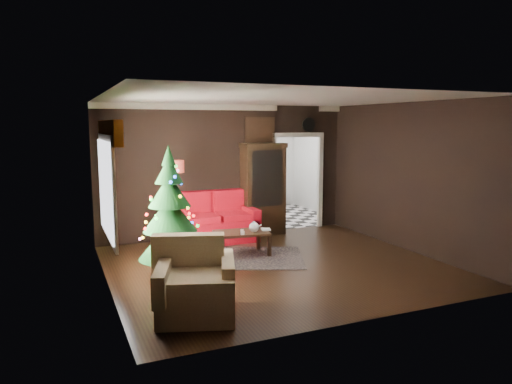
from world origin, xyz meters
name	(u,v)px	position (x,y,z in m)	size (l,w,h in m)	color
floor	(277,266)	(0.00, 0.00, 0.00)	(5.50, 5.50, 0.00)	black
ceiling	(278,99)	(0.00, 0.00, 2.80)	(5.50, 5.50, 0.00)	white
wall_back	(227,171)	(0.00, 2.50, 1.40)	(5.50, 5.50, 0.00)	black
wall_front	(369,208)	(0.00, -2.50, 1.40)	(5.50, 5.50, 0.00)	black
wall_left	(105,193)	(-2.75, 0.00, 1.40)	(5.50, 5.50, 0.00)	black
wall_right	(409,177)	(2.75, 0.00, 1.40)	(5.50, 5.50, 0.00)	black
doorway	(297,183)	(1.70, 2.50, 1.05)	(1.10, 0.10, 2.10)	silver
left_window	(106,188)	(-2.71, 0.20, 1.45)	(0.05, 1.60, 1.40)	white
valance	(109,132)	(-2.63, 0.20, 2.27)	(0.12, 2.10, 0.35)	#83400B
kitchen_floor	(269,217)	(1.70, 4.00, 0.00)	(3.00, 3.00, 0.00)	silver
kitchen_window	(248,149)	(1.70, 5.45, 1.70)	(0.70, 0.06, 0.70)	white
rug	(246,258)	(-0.31, 0.64, 0.01)	(2.04, 1.48, 0.01)	#3B2932
loveseat	(216,217)	(-0.40, 2.05, 0.50)	(1.70, 0.90, 1.00)	#8B0202
curio_cabinet	(263,191)	(0.75, 2.27, 0.95)	(0.90, 0.45, 1.90)	black
floor_lamp	(178,206)	(-1.25, 1.81, 0.83)	(0.30, 0.30, 1.75)	black
christmas_tree	(170,211)	(-1.78, 0.15, 1.05)	(1.01, 1.01, 1.92)	black
armchair	(196,280)	(-1.85, -1.54, 0.46)	(0.99, 0.99, 1.01)	tan
coffee_table	(241,243)	(-0.33, 0.82, 0.23)	(0.97, 0.58, 0.44)	#34220D
teapot	(254,227)	(-0.13, 0.69, 0.55)	(0.21, 0.21, 0.19)	white
cup_a	(242,231)	(-0.34, 0.76, 0.48)	(0.06, 0.06, 0.05)	white
cup_b	(243,233)	(-0.39, 0.59, 0.48)	(0.08, 0.08, 0.06)	white
book	(261,224)	(0.06, 0.79, 0.56)	(0.17, 0.02, 0.23)	#987E5A
wall_clock	(308,125)	(1.95, 2.45, 2.38)	(0.32, 0.32, 0.06)	white
painting	(260,131)	(0.75, 2.46, 2.25)	(0.62, 0.05, 0.52)	tan
kitchen_counter	(252,193)	(1.70, 5.20, 0.45)	(1.80, 0.60, 0.90)	silver
kitchen_table	(263,205)	(1.40, 3.70, 0.38)	(0.70, 0.70, 0.75)	#57361A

